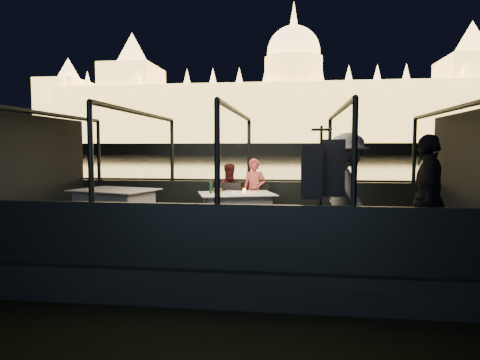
# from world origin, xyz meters

# --- Properties ---
(river_water) EXTENTS (500.00, 500.00, 0.00)m
(river_water) POSITION_xyz_m (0.00, 80.00, 0.00)
(river_water) COLOR black
(river_water) RESTS_ON ground
(boat_hull) EXTENTS (8.60, 4.40, 1.00)m
(boat_hull) POSITION_xyz_m (0.00, 0.00, 0.00)
(boat_hull) COLOR black
(boat_hull) RESTS_ON river_water
(boat_deck) EXTENTS (8.00, 4.00, 0.04)m
(boat_deck) POSITION_xyz_m (0.00, 0.00, 0.48)
(boat_deck) COLOR black
(boat_deck) RESTS_ON boat_hull
(gunwale_port) EXTENTS (8.00, 0.08, 0.90)m
(gunwale_port) POSITION_xyz_m (0.00, 2.00, 0.95)
(gunwale_port) COLOR black
(gunwale_port) RESTS_ON boat_deck
(gunwale_starboard) EXTENTS (8.00, 0.08, 0.90)m
(gunwale_starboard) POSITION_xyz_m (0.00, -2.00, 0.95)
(gunwale_starboard) COLOR black
(gunwale_starboard) RESTS_ON boat_deck
(cabin_glass_port) EXTENTS (8.00, 0.02, 1.40)m
(cabin_glass_port) POSITION_xyz_m (0.00, 2.00, 2.10)
(cabin_glass_port) COLOR #99B2B2
(cabin_glass_port) RESTS_ON gunwale_port
(cabin_glass_starboard) EXTENTS (8.00, 0.02, 1.40)m
(cabin_glass_starboard) POSITION_xyz_m (0.00, -2.00, 2.10)
(cabin_glass_starboard) COLOR #99B2B2
(cabin_glass_starboard) RESTS_ON gunwale_starboard
(cabin_roof_glass) EXTENTS (8.00, 4.00, 0.02)m
(cabin_roof_glass) POSITION_xyz_m (0.00, 0.00, 2.80)
(cabin_roof_glass) COLOR #99B2B2
(cabin_roof_glass) RESTS_ON boat_deck
(end_wall_fore) EXTENTS (0.02, 4.00, 2.30)m
(end_wall_fore) POSITION_xyz_m (-4.00, 0.00, 1.65)
(end_wall_fore) COLOR black
(end_wall_fore) RESTS_ON boat_deck
(end_wall_aft) EXTENTS (0.02, 4.00, 2.30)m
(end_wall_aft) POSITION_xyz_m (4.00, 0.00, 1.65)
(end_wall_aft) COLOR black
(end_wall_aft) RESTS_ON boat_deck
(canopy_ribs) EXTENTS (8.00, 4.00, 2.30)m
(canopy_ribs) POSITION_xyz_m (0.00, 0.00, 1.65)
(canopy_ribs) COLOR black
(canopy_ribs) RESTS_ON boat_deck
(embankment) EXTENTS (400.00, 140.00, 6.00)m
(embankment) POSITION_xyz_m (0.00, 210.00, 1.00)
(embankment) COLOR #423D33
(embankment) RESTS_ON ground
(parliament_building) EXTENTS (220.00, 32.00, 60.00)m
(parliament_building) POSITION_xyz_m (0.00, 175.00, 29.00)
(parliament_building) COLOR #F2D18C
(parliament_building) RESTS_ON embankment
(dining_table_central) EXTENTS (1.70, 1.44, 0.77)m
(dining_table_central) POSITION_xyz_m (-0.10, 0.67, 0.89)
(dining_table_central) COLOR white
(dining_table_central) RESTS_ON boat_deck
(dining_table_aft) EXTENTS (1.81, 1.51, 0.83)m
(dining_table_aft) POSITION_xyz_m (-2.59, 0.55, 0.89)
(dining_table_aft) COLOR white
(dining_table_aft) RESTS_ON boat_deck
(chair_port_left) EXTENTS (0.46, 0.46, 0.91)m
(chair_port_left) POSITION_xyz_m (-0.32, 1.15, 0.95)
(chair_port_left) COLOR black
(chair_port_left) RESTS_ON boat_deck
(chair_port_right) EXTENTS (0.45, 0.45, 0.87)m
(chair_port_right) POSITION_xyz_m (0.27, 1.42, 0.95)
(chair_port_right) COLOR black
(chair_port_right) RESTS_ON boat_deck
(coat_stand) EXTENTS (0.55, 0.44, 1.97)m
(coat_stand) POSITION_xyz_m (1.41, -1.46, 1.40)
(coat_stand) COLOR black
(coat_stand) RESTS_ON boat_deck
(person_woman_coral) EXTENTS (0.55, 0.40, 1.44)m
(person_woman_coral) POSITION_xyz_m (0.17, 1.54, 1.25)
(person_woman_coral) COLOR #CF4B4E
(person_woman_coral) RESTS_ON boat_deck
(person_man_maroon) EXTENTS (0.78, 0.71, 1.32)m
(person_man_maroon) POSITION_xyz_m (-0.34, 1.51, 1.25)
(person_man_maroon) COLOR #3A1011
(person_man_maroon) RESTS_ON boat_deck
(passenger_stripe) EXTENTS (1.03, 1.38, 1.90)m
(passenger_stripe) POSITION_xyz_m (1.84, -0.89, 1.35)
(passenger_stripe) COLOR silver
(passenger_stripe) RESTS_ON boat_deck
(passenger_dark) EXTENTS (0.76, 1.18, 1.86)m
(passenger_dark) POSITION_xyz_m (2.91, -1.36, 1.35)
(passenger_dark) COLOR black
(passenger_dark) RESTS_ON boat_deck
(wine_bottle) EXTENTS (0.07, 0.07, 0.28)m
(wine_bottle) POSITION_xyz_m (-0.61, 0.58, 1.42)
(wine_bottle) COLOR #13351D
(wine_bottle) RESTS_ON dining_table_central
(bread_basket) EXTENTS (0.23, 0.23, 0.07)m
(bread_basket) POSITION_xyz_m (-0.51, 0.79, 1.31)
(bread_basket) COLOR brown
(bread_basket) RESTS_ON dining_table_central
(amber_candle) EXTENTS (0.06, 0.06, 0.08)m
(amber_candle) POSITION_xyz_m (0.03, 0.83, 1.31)
(amber_candle) COLOR #FAB53E
(amber_candle) RESTS_ON dining_table_central
(plate_near) EXTENTS (0.28, 0.28, 0.02)m
(plate_near) POSITION_xyz_m (0.30, 0.67, 1.27)
(plate_near) COLOR white
(plate_near) RESTS_ON dining_table_central
(plate_far) EXTENTS (0.22, 0.22, 0.01)m
(plate_far) POSITION_xyz_m (-0.29, 1.03, 1.27)
(plate_far) COLOR silver
(plate_far) RESTS_ON dining_table_central
(wine_glass_white) EXTENTS (0.08, 0.08, 0.18)m
(wine_glass_white) POSITION_xyz_m (-0.43, 0.57, 1.36)
(wine_glass_white) COLOR white
(wine_glass_white) RESTS_ON dining_table_central
(wine_glass_red) EXTENTS (0.08, 0.08, 0.20)m
(wine_glass_red) POSITION_xyz_m (0.29, 1.01, 1.36)
(wine_glass_red) COLOR silver
(wine_glass_red) RESTS_ON dining_table_central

